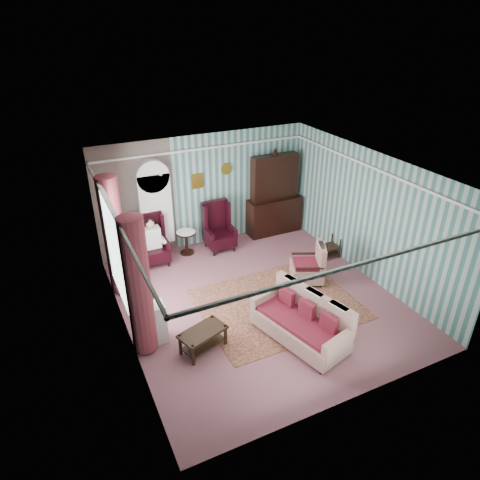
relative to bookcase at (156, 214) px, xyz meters
name	(u,v)px	position (x,y,z in m)	size (l,w,h in m)	color
floor	(258,300)	(1.35, -2.84, -1.12)	(6.00, 6.00, 0.00)	#874E52
room_shell	(227,217)	(0.73, -2.66, 0.89)	(5.53, 6.02, 2.91)	#3A6967
bookcase	(156,214)	(0.00, 0.00, 0.00)	(0.80, 0.28, 2.24)	silver
dresser_hutch	(275,192)	(3.25, -0.12, 0.06)	(1.50, 0.56, 2.36)	black
wingback_left	(152,241)	(-0.25, -0.39, -0.50)	(0.76, 0.80, 1.25)	black
wingback_right	(219,227)	(1.50, -0.39, -0.50)	(0.76, 0.80, 1.25)	black
seated_woman	(152,242)	(-0.25, -0.39, -0.53)	(0.44, 0.40, 1.18)	silver
round_side_table	(187,243)	(0.65, -0.24, -0.82)	(0.50, 0.50, 0.60)	black
nest_table	(329,247)	(3.82, -1.94, -0.85)	(0.45, 0.38, 0.54)	black
plant_stand	(150,324)	(-1.05, -3.14, -0.72)	(0.55, 0.35, 0.80)	silver
rug	(277,304)	(1.65, -3.14, -1.11)	(3.20, 2.60, 0.01)	#4F1A20
sofa	(300,320)	(1.45, -4.28, -0.65)	(1.89, 1.00, 0.93)	beige
floral_armchair	(307,261)	(2.69, -2.64, -0.60)	(0.77, 0.89, 1.04)	beige
coffee_table	(203,340)	(-0.26, -3.76, -0.91)	(0.86, 0.46, 0.43)	black
potted_plant_a	(146,303)	(-1.11, -3.28, -0.13)	(0.34, 0.30, 0.38)	#1A4A17
potted_plant_b	(146,292)	(-1.04, -2.99, -0.09)	(0.25, 0.20, 0.46)	#27551A
potted_plant_c	(140,298)	(-1.18, -3.11, -0.12)	(0.22, 0.22, 0.39)	#184F1B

